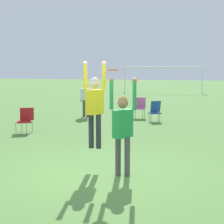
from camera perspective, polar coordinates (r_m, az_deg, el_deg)
name	(u,v)px	position (r m, az deg, el deg)	size (l,w,h in m)	color
ground_plane	(100,173)	(8.29, -1.88, -9.31)	(120.00, 120.00, 0.00)	#56843D
person_jumping	(95,103)	(8.42, -2.66, 1.36)	(0.54, 0.44, 1.97)	#2D2D38
person_defending	(123,124)	(7.88, 1.65, -1.89)	(0.60, 0.49, 2.09)	#4C4C51
frisbee	(113,70)	(8.03, 0.12, 6.42)	(0.24, 0.24, 0.04)	#E04C23
camping_chair_0	(25,118)	(13.61, -13.07, -0.97)	(0.67, 0.74, 0.87)	gray
camping_chair_1	(140,106)	(17.11, 4.22, 0.92)	(0.59, 0.64, 0.94)	gray
camping_chair_2	(155,110)	(16.07, 6.60, 0.30)	(0.63, 0.70, 0.87)	gray
person_spectator_near	(86,97)	(17.49, -4.04, 2.37)	(0.56, 0.34, 1.60)	#4C4C51
soccer_goal	(163,72)	(34.21, 7.71, 6.01)	(7.10, 0.10, 2.35)	white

